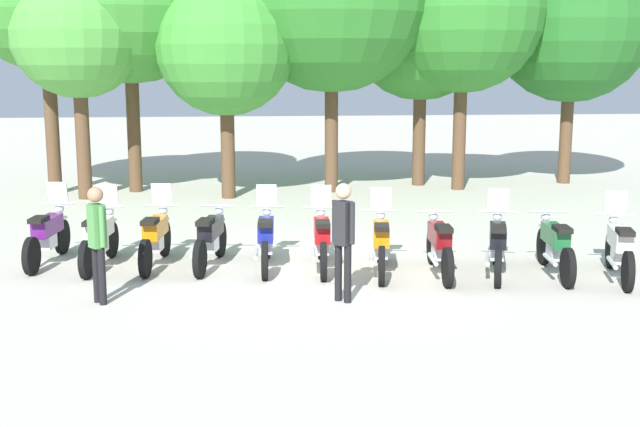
% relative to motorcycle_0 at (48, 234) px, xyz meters
% --- Properties ---
extents(ground_plane, '(80.00, 80.00, 0.00)m').
position_rel_motorcycle_0_xyz_m(ground_plane, '(4.77, -1.02, -0.52)').
color(ground_plane, '#BCB7A8').
extents(motorcycle_0, '(0.65, 2.19, 1.37)m').
position_rel_motorcycle_0_xyz_m(motorcycle_0, '(0.00, 0.00, 0.00)').
color(motorcycle_0, black).
rests_on(motorcycle_0, ground_plane).
extents(motorcycle_1, '(0.65, 2.19, 1.37)m').
position_rel_motorcycle_0_xyz_m(motorcycle_1, '(0.95, -0.35, 0.00)').
color(motorcycle_1, black).
rests_on(motorcycle_1, ground_plane).
extents(motorcycle_2, '(0.65, 2.19, 1.37)m').
position_rel_motorcycle_0_xyz_m(motorcycle_2, '(1.91, -0.36, 0.00)').
color(motorcycle_2, black).
rests_on(motorcycle_2, ground_plane).
extents(motorcycle_3, '(0.74, 2.17, 0.99)m').
position_rel_motorcycle_0_xyz_m(motorcycle_3, '(2.86, -0.51, -0.01)').
color(motorcycle_3, black).
rests_on(motorcycle_3, ground_plane).
extents(motorcycle_4, '(0.62, 2.19, 1.37)m').
position_rel_motorcycle_0_xyz_m(motorcycle_4, '(3.81, -0.69, 0.00)').
color(motorcycle_4, black).
rests_on(motorcycle_4, ground_plane).
extents(motorcycle_5, '(0.62, 2.19, 1.37)m').
position_rel_motorcycle_0_xyz_m(motorcycle_5, '(4.77, -0.85, 0.00)').
color(motorcycle_5, black).
rests_on(motorcycle_5, ground_plane).
extents(motorcycle_6, '(0.69, 2.18, 1.37)m').
position_rel_motorcycle_0_xyz_m(motorcycle_6, '(5.73, -1.23, 0.00)').
color(motorcycle_6, black).
rests_on(motorcycle_6, ground_plane).
extents(motorcycle_7, '(0.62, 2.19, 0.99)m').
position_rel_motorcycle_0_xyz_m(motorcycle_7, '(6.67, -1.44, -0.01)').
color(motorcycle_7, black).
rests_on(motorcycle_7, ground_plane).
extents(motorcycle_8, '(0.84, 2.13, 1.37)m').
position_rel_motorcycle_0_xyz_m(motorcycle_8, '(7.64, -1.53, 0.00)').
color(motorcycle_8, black).
rests_on(motorcycle_8, ground_plane).
extents(motorcycle_9, '(0.65, 2.19, 0.99)m').
position_rel_motorcycle_0_xyz_m(motorcycle_9, '(8.58, -1.66, -0.01)').
color(motorcycle_9, black).
rests_on(motorcycle_9, ground_plane).
extents(motorcycle_10, '(0.82, 2.14, 1.37)m').
position_rel_motorcycle_0_xyz_m(motorcycle_10, '(9.55, -1.97, 0.00)').
color(motorcycle_10, black).
rests_on(motorcycle_10, ground_plane).
extents(person_0, '(0.32, 0.37, 1.74)m').
position_rel_motorcycle_0_xyz_m(person_0, '(1.31, -2.62, 0.51)').
color(person_0, black).
rests_on(person_0, ground_plane).
extents(person_1, '(0.35, 0.33, 1.78)m').
position_rel_motorcycle_0_xyz_m(person_1, '(4.88, -2.87, 0.53)').
color(person_1, black).
rests_on(person_1, ground_plane).
extents(tree_1, '(3.37, 3.37, 5.95)m').
position_rel_motorcycle_0_xyz_m(tree_1, '(-0.61, 7.04, 3.72)').
color(tree_1, brown).
rests_on(tree_1, ground_plane).
extents(tree_3, '(3.57, 3.57, 5.70)m').
position_rel_motorcycle_0_xyz_m(tree_3, '(3.08, 6.81, 3.38)').
color(tree_3, brown).
rests_on(tree_3, ground_plane).
extents(tree_5, '(4.17, 4.17, 6.58)m').
position_rel_motorcycle_0_xyz_m(tree_5, '(8.49, 8.58, 3.97)').
color(tree_5, brown).
rests_on(tree_5, ground_plane).
extents(tree_6, '(4.39, 4.39, 7.03)m').
position_rel_motorcycle_0_xyz_m(tree_6, '(9.41, 7.67, 4.31)').
color(tree_6, brown).
rests_on(tree_6, ground_plane).
extents(tree_7, '(4.57, 4.57, 6.90)m').
position_rel_motorcycle_0_xyz_m(tree_7, '(12.81, 8.56, 4.09)').
color(tree_7, brown).
rests_on(tree_7, ground_plane).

